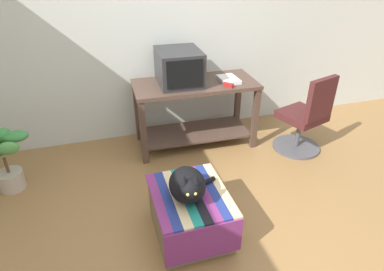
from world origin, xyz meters
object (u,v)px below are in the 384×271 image
Objects in this scene: desk at (195,103)px; stapler at (228,85)px; tv_monitor at (179,67)px; office_chair at (305,120)px; potted_plant at (3,158)px; keyboard at (184,87)px; book at (229,79)px; cat at (188,185)px; ottoman_with_blanket at (190,214)px.

stapler is at bearing -34.80° from desk.
tv_monitor reaches higher than office_chair.
office_chair is (1.09, -0.50, -0.12)m from desk.
stapler is at bearing 2.21° from potted_plant.
book reaches higher than keyboard.
desk is 1.44m from cat.
book is 1.57m from cat.
book reaches higher than cat.
office_chair is 0.93m from stapler.
book is at bearing -7.82° from tv_monitor.
tv_monitor is at bearing 169.32° from book.
desk is 4.80× the size of book.
book is at bearing 9.44° from keyboard.
potted_plant is (-1.46, 1.02, 0.15)m from ottoman_with_blanket.
ottoman_with_blanket is 0.32m from cat.
desk is 0.44m from stapler.
book reaches higher than ottoman_with_blanket.
office_chair is (2.99, -0.20, 0.04)m from potted_plant.
keyboard reaches higher than potted_plant.
potted_plant is at bearing -172.67° from keyboard.
cat is at bearing -36.54° from potted_plant.
office_chair reaches higher than book.
desk is 12.08× the size of stapler.
ottoman_with_blanket is 1.45m from stapler.
tv_monitor is at bearing 112.51° from stapler.
cat is (-0.03, -0.03, 0.31)m from ottoman_with_blanket.
tv_monitor is 1.27× the size of cat.
desk is 1.43m from ottoman_with_blanket.
stapler reaches higher than desk.
potted_plant is at bearing -174.85° from book.
keyboard is at bearing -173.24° from book.
book is at bearing -6.98° from desk.
ottoman_with_blanket is (-0.81, -1.27, -0.57)m from book.
stapler is (-0.07, -0.16, 0.00)m from book.
ottoman_with_blanket is at bearing -101.85° from keyboard.
office_chair is (1.25, -0.38, -0.37)m from keyboard.
potted_plant is 3.00m from office_chair.
tv_monitor is at bearing 92.15° from keyboard.
stapler is (0.46, -0.25, -0.15)m from tv_monitor.
stapler is (0.29, -0.22, 0.26)m from desk.
tv_monitor is 0.60× the size of office_chair.
cat is 0.47× the size of office_chair.
tv_monitor reaches higher than stapler.
keyboard is 0.46m from stapler.
desk is 0.33m from keyboard.
potted_plant is at bearing -169.20° from desk.
desk is 0.44m from tv_monitor.
keyboard is at bearing 82.99° from cat.
stapler reaches higher than keyboard.
keyboard is (-0.16, -0.13, 0.25)m from desk.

